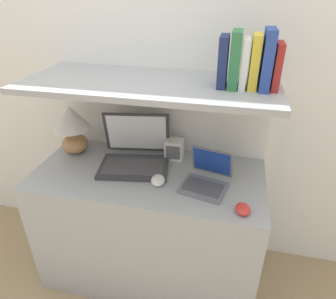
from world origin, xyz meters
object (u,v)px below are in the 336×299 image
(laptop_small, at_px, (206,179))
(router_box, at_px, (174,149))
(laptop_large, at_px, (135,155))
(computer_mouse, at_px, (158,180))
(second_mouse, at_px, (243,209))
(table_lamp, at_px, (72,125))
(book_navy, at_px, (223,61))
(book_white, at_px, (244,63))
(book_yellow, at_px, (255,62))
(book_red, at_px, (277,66))
(book_blue, at_px, (267,60))
(book_green, at_px, (235,60))

(laptop_small, bearing_deg, router_box, 132.04)
(laptop_large, bearing_deg, computer_mouse, -42.08)
(second_mouse, bearing_deg, table_lamp, 161.21)
(router_box, height_order, book_navy, book_navy)
(book_white, bearing_deg, router_box, 159.70)
(second_mouse, bearing_deg, book_yellow, 94.64)
(table_lamp, height_order, laptop_large, table_lamp)
(laptop_large, height_order, book_red, book_red)
(laptop_large, relative_size, laptop_small, 1.55)
(book_yellow, xyz_separation_m, book_navy, (-0.13, 0.00, -0.01))
(book_blue, xyz_separation_m, book_white, (-0.09, 0.00, -0.02))
(book_white, bearing_deg, book_navy, 180.00)
(book_red, bearing_deg, router_box, 165.37)
(second_mouse, xyz_separation_m, book_navy, (-0.15, 0.27, 0.57))
(computer_mouse, bearing_deg, table_lamp, 159.90)
(book_yellow, relative_size, book_white, 1.09)
(laptop_small, bearing_deg, computer_mouse, -171.95)
(book_blue, distance_m, book_yellow, 0.05)
(laptop_small, bearing_deg, table_lamp, 167.89)
(computer_mouse, bearing_deg, book_navy, 28.83)
(book_red, bearing_deg, laptop_large, 179.33)
(laptop_large, distance_m, computer_mouse, 0.23)
(book_green, bearing_deg, laptop_small, -124.28)
(router_box, distance_m, book_navy, 0.59)
(table_lamp, distance_m, second_mouse, 1.04)
(laptop_small, relative_size, book_blue, 1.07)
(laptop_small, bearing_deg, second_mouse, -41.81)
(laptop_large, height_order, book_white, book_white)
(book_white, height_order, book_green, book_green)
(laptop_small, bearing_deg, book_yellow, 35.20)
(router_box, bearing_deg, book_blue, -16.11)
(table_lamp, relative_size, router_box, 2.54)
(book_blue, bearing_deg, book_green, 180.00)
(book_yellow, relative_size, book_navy, 1.05)
(laptop_small, height_order, book_red, book_red)
(book_blue, relative_size, book_navy, 1.15)
(book_green, bearing_deg, computer_mouse, -155.14)
(laptop_large, distance_m, book_navy, 0.68)
(computer_mouse, bearing_deg, laptop_large, 137.92)
(computer_mouse, relative_size, book_yellow, 0.48)
(computer_mouse, relative_size, book_blue, 0.43)
(table_lamp, height_order, book_yellow, book_yellow)
(book_green, xyz_separation_m, book_navy, (-0.05, 0.00, -0.01))
(table_lamp, relative_size, second_mouse, 3.07)
(router_box, bearing_deg, computer_mouse, -96.09)
(table_lamp, relative_size, book_navy, 1.35)
(book_red, bearing_deg, second_mouse, -104.55)
(second_mouse, height_order, router_box, router_box)
(book_navy, bearing_deg, second_mouse, -60.59)
(second_mouse, relative_size, book_yellow, 0.42)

